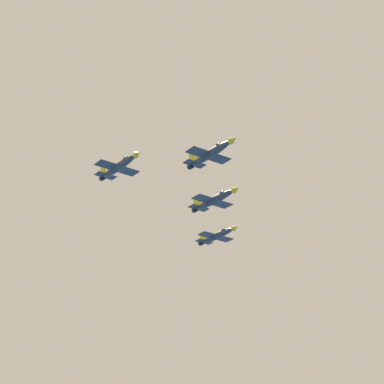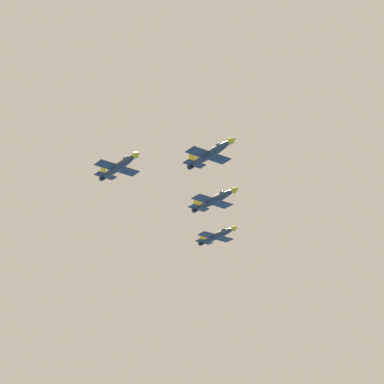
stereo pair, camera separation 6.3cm
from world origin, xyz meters
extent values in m
ellipsoid|color=#2D3338|center=(-17.10, 26.53, 129.09)|extent=(5.22, 14.83, 1.90)
cone|color=gold|center=(-15.22, 18.51, 129.09)|extent=(2.01, 2.22, 1.62)
ellipsoid|color=#334751|center=(-16.35, 23.36, 129.80)|extent=(1.97, 2.79, 1.11)
cube|color=#2D3338|center=(-17.26, 27.25, 128.98)|extent=(11.05, 5.70, 0.19)
cube|color=gold|center=(-12.64, 28.33, 129.04)|extent=(1.41, 3.13, 0.23)
cube|color=gold|center=(-21.89, 26.17, 129.04)|extent=(1.41, 3.13, 0.23)
cube|color=#2D3338|center=(-18.51, 32.57, 129.09)|extent=(5.46, 3.42, 0.19)
cube|color=gold|center=(-17.52, 32.50, 130.46)|extent=(0.73, 2.11, 2.75)
cube|color=gold|center=(-19.37, 32.07, 130.46)|extent=(0.73, 2.11, 2.75)
cylinder|color=black|center=(-18.88, 34.14, 129.09)|extent=(1.54, 1.33, 1.33)
ellipsoid|color=#2D3338|center=(-7.54, 46.03, 127.11)|extent=(5.93, 15.33, 1.97)
cone|color=gold|center=(-5.30, 37.78, 127.11)|extent=(2.14, 2.34, 1.68)
ellipsoid|color=#334751|center=(-6.66, 42.77, 127.85)|extent=(2.12, 2.93, 1.15)
cube|color=#2D3338|center=(-7.74, 46.77, 127.00)|extent=(11.50, 6.26, 0.20)
cube|color=gold|center=(-2.98, 48.07, 127.06)|extent=(1.57, 3.25, 0.24)
cube|color=gold|center=(-12.51, 45.48, 127.06)|extent=(1.57, 3.25, 0.24)
cube|color=#2D3338|center=(-9.23, 52.26, 127.11)|extent=(5.71, 3.71, 0.20)
cube|color=gold|center=(-8.20, 52.22, 128.54)|extent=(0.83, 2.19, 2.85)
cube|color=gold|center=(-10.10, 51.70, 128.54)|extent=(0.83, 2.19, 2.85)
cylinder|color=black|center=(-9.67, 53.86, 127.11)|extent=(1.62, 1.42, 1.38)
ellipsoid|color=#2D3338|center=(-34.80, 39.10, 128.33)|extent=(5.49, 14.53, 1.87)
cone|color=gold|center=(-32.75, 31.27, 128.33)|extent=(2.01, 2.21, 1.59)
ellipsoid|color=#334751|center=(-33.99, 36.01, 129.03)|extent=(1.99, 2.77, 1.09)
cube|color=#2D3338|center=(-34.99, 39.80, 128.23)|extent=(10.88, 5.85, 0.19)
cube|color=gold|center=(-30.47, 40.99, 128.28)|extent=(1.46, 3.08, 0.22)
cube|color=gold|center=(-39.51, 38.62, 128.28)|extent=(1.46, 3.08, 0.22)
cube|color=#2D3338|center=(-36.35, 45.01, 128.33)|extent=(5.40, 3.47, 0.19)
cube|color=gold|center=(-35.37, 44.96, 129.68)|extent=(0.77, 2.07, 2.70)
cube|color=gold|center=(-37.18, 44.49, 129.68)|extent=(0.77, 2.07, 2.70)
cylinder|color=black|center=(-36.75, 46.53, 128.33)|extent=(1.53, 1.34, 1.31)
ellipsoid|color=#2D3338|center=(2.01, 65.53, 125.46)|extent=(5.33, 14.67, 1.88)
cone|color=gold|center=(3.96, 57.61, 125.46)|extent=(2.00, 2.21, 1.60)
ellipsoid|color=#334751|center=(2.78, 62.41, 126.16)|extent=(1.97, 2.78, 1.10)
cube|color=#2D3338|center=(1.84, 66.25, 125.35)|extent=(10.96, 5.75, 0.19)
cube|color=gold|center=(6.41, 67.37, 125.41)|extent=(1.43, 3.10, 0.23)
cube|color=gold|center=(-2.73, 65.12, 125.41)|extent=(1.43, 3.10, 0.23)
cube|color=#2D3338|center=(0.54, 71.51, 125.46)|extent=(5.43, 3.44, 0.19)
cube|color=gold|center=(1.52, 71.45, 126.82)|extent=(0.74, 2.09, 2.72)
cube|color=gold|center=(-0.30, 71.00, 126.82)|extent=(0.74, 2.09, 2.72)
cylinder|color=black|center=(0.16, 73.05, 125.46)|extent=(1.53, 1.33, 1.32)
camera|label=1|loc=(-70.08, -92.57, 61.18)|focal=60.99mm
camera|label=2|loc=(-70.02, -92.59, 61.18)|focal=60.99mm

